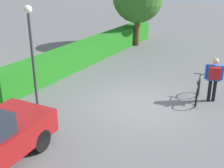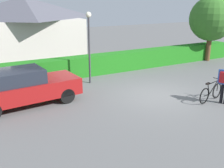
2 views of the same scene
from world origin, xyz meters
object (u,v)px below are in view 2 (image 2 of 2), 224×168
Objects in this scene: parked_car_near at (22,87)px; tree_kerbside at (212,19)px; street_lamp at (89,37)px; bicycle at (211,92)px.

tree_kerbside is (13.31, 2.44, 2.11)m from parked_car_near.
parked_car_near is at bearing -157.18° from street_lamp.
street_lamp is 9.66m from tree_kerbside.
bicycle is 8.75m from tree_kerbside.
tree_kerbside is at bearing 5.24° from street_lamp.
bicycle is at bearing -24.69° from parked_car_near.
bicycle is (7.25, -3.33, -0.43)m from parked_car_near.
tree_kerbside reaches higher than parked_car_near.
parked_car_near is 4.32m from street_lamp.
street_lamp is (-3.55, 4.89, 2.02)m from bicycle.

